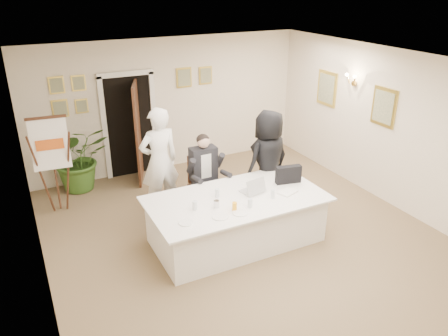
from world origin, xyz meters
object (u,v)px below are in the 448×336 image
standing_woman (268,160)px  oj_glass (235,206)px  laptop_bag (288,174)px  paper_stack (288,192)px  potted_palm (78,158)px  conference_table (236,219)px  laptop (252,183)px  flip_chart (54,170)px  steel_jug (216,204)px  seated_man (205,173)px  standing_man (159,161)px

standing_woman → oj_glass: (-1.26, -1.11, -0.07)m
laptop_bag → oj_glass: 1.31m
paper_stack → potted_palm: bearing=129.0°
standing_woman → paper_stack: 1.03m
conference_table → laptop: bearing=14.9°
conference_table → oj_glass: 0.60m
flip_chart → potted_palm: flip_chart is taller
conference_table → paper_stack: bearing=-15.2°
potted_palm → steel_jug: 3.53m
seated_man → steel_jug: seated_man is taller
seated_man → standing_woman: size_ratio=0.80×
seated_man → laptop: seated_man is taller
potted_palm → oj_glass: (1.65, -3.41, 0.18)m
standing_woman → standing_man: bearing=-32.3°
conference_table → steel_jug: (-0.41, -0.13, 0.44)m
conference_table → flip_chart: (-2.38, 2.27, 0.42)m
laptop_bag → paper_stack: 0.40m
flip_chart → paper_stack: 4.04m
flip_chart → laptop_bag: flip_chart is taller
seated_man → standing_woman: (1.07, -0.36, 0.18)m
potted_palm → steel_jug: size_ratio=11.95×
seated_man → potted_palm: bearing=123.7°
conference_table → standing_woman: (1.05, 0.77, 0.52)m
flip_chart → potted_palm: (0.52, 0.80, -0.16)m
paper_stack → oj_glass: oj_glass is taller
standing_man → laptop: size_ratio=5.20×
seated_man → oj_glass: bearing=-107.1°
laptop → standing_man: bearing=116.0°
seated_man → steel_jug: size_ratio=13.31×
flip_chart → laptop_bag: bearing=-32.6°
conference_table → laptop_bag: size_ratio=6.49×
standing_man → conference_table: bearing=111.2°
conference_table → standing_man: size_ratio=1.42×
flip_chart → laptop: flip_chart is taller
potted_palm → laptop: (2.19, -2.99, 0.26)m
standing_man → laptop_bag: standing_man is taller
conference_table → standing_man: standing_man is taller
flip_chart → standing_woman: bearing=-23.6°
seated_man → standing_woman: 1.15m
paper_stack → oj_glass: 1.02m
seated_man → laptop_bag: 1.48m
conference_table → oj_glass: oj_glass is taller
flip_chart → standing_man: 1.84m
steel_jug → paper_stack: bearing=-4.0°
standing_woman → laptop: bearing=32.7°
seated_man → laptop_bag: bearing=-54.7°
steel_jug → seated_man: bearing=73.2°
flip_chart → potted_palm: bearing=57.1°
paper_stack → laptop_bag: bearing=54.9°
seated_man → paper_stack: size_ratio=5.01×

